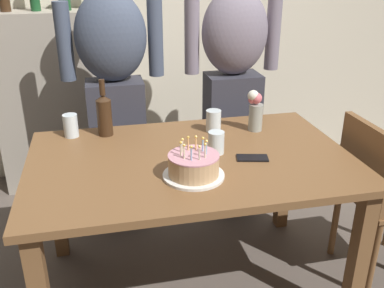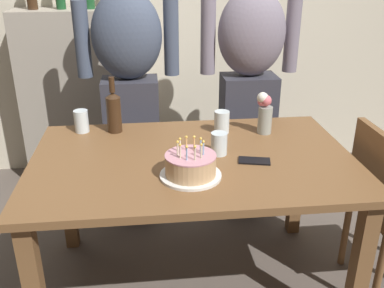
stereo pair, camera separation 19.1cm
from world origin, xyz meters
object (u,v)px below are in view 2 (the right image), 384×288
(wine_bottle, at_px, (114,111))
(flower_vase, at_px, (264,112))
(water_glass_side, at_px, (222,122))
(person_man_bearded, at_px, (130,86))
(cell_phone, at_px, (254,161))
(person_woman_cardigan, at_px, (249,83))
(water_glass_near, at_px, (219,144))
(birthday_cake, at_px, (191,166))
(water_glass_far, at_px, (81,121))

(wine_bottle, height_order, flower_vase, wine_bottle)
(water_glass_side, bearing_deg, person_man_bearded, 135.90)
(cell_phone, height_order, person_woman_cardigan, person_woman_cardigan)
(flower_vase, distance_m, person_woman_cardigan, 0.51)
(water_glass_near, distance_m, person_man_bearded, 0.86)
(birthday_cake, bearing_deg, water_glass_side, 65.80)
(birthday_cake, bearing_deg, wine_bottle, 121.69)
(flower_vase, relative_size, person_woman_cardigan, 0.13)
(wine_bottle, xyz_separation_m, cell_phone, (0.65, -0.45, -0.11))
(water_glass_near, distance_m, water_glass_side, 0.28)
(cell_phone, bearing_deg, water_glass_far, 163.94)
(water_glass_near, height_order, water_glass_far, water_glass_far)
(wine_bottle, distance_m, person_woman_cardigan, 0.91)
(water_glass_side, height_order, wine_bottle, wine_bottle)
(birthday_cake, bearing_deg, water_glass_far, 132.04)
(water_glass_near, bearing_deg, flower_vase, 40.69)
(water_glass_far, distance_m, wine_bottle, 0.18)
(flower_vase, relative_size, person_man_bearded, 0.13)
(person_woman_cardigan, bearing_deg, birthday_cake, 63.74)
(water_glass_near, height_order, flower_vase, flower_vase)
(water_glass_far, relative_size, water_glass_side, 1.01)
(flower_vase, bearing_deg, person_man_bearded, 144.46)
(water_glass_far, height_order, person_woman_cardigan, person_woman_cardigan)
(birthday_cake, bearing_deg, flower_vase, 46.08)
(water_glass_near, relative_size, water_glass_side, 0.92)
(wine_bottle, bearing_deg, flower_vase, -7.77)
(water_glass_side, relative_size, flower_vase, 0.53)
(water_glass_near, height_order, water_glass_side, water_glass_side)
(water_glass_near, height_order, person_man_bearded, person_man_bearded)
(wine_bottle, height_order, cell_phone, wine_bottle)
(water_glass_far, bearing_deg, person_woman_cardigan, 21.01)
(water_glass_far, bearing_deg, cell_phone, -29.26)
(water_glass_far, height_order, cell_phone, water_glass_far)
(person_man_bearded, distance_m, person_woman_cardigan, 0.74)
(person_man_bearded, bearing_deg, wine_bottle, 79.14)
(birthday_cake, height_order, person_man_bearded, person_man_bearded)
(water_glass_near, bearing_deg, person_man_bearded, 119.83)
(water_glass_near, distance_m, water_glass_far, 0.77)
(water_glass_near, xyz_separation_m, water_glass_side, (0.06, 0.27, 0.00))
(birthday_cake, relative_size, water_glass_far, 2.22)
(water_glass_side, bearing_deg, cell_phone, -76.79)
(water_glass_near, distance_m, wine_bottle, 0.61)
(person_man_bearded, relative_size, person_woman_cardigan, 1.00)
(cell_phone, bearing_deg, birthday_cake, -146.29)
(cell_phone, height_order, person_man_bearded, person_man_bearded)
(wine_bottle, bearing_deg, water_glass_far, 174.58)
(water_glass_side, height_order, flower_vase, flower_vase)
(birthday_cake, xyz_separation_m, wine_bottle, (-0.35, 0.56, 0.07))
(birthday_cake, distance_m, wine_bottle, 0.66)
(birthday_cake, xyz_separation_m, water_glass_side, (0.22, 0.48, 0.01))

